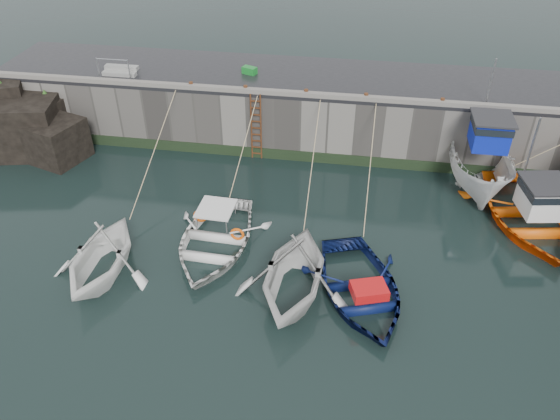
% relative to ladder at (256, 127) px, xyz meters
% --- Properties ---
extents(ground, '(120.00, 120.00, 0.00)m').
position_rel_ladder_xyz_m(ground, '(2.00, -9.91, -1.59)').
color(ground, black).
rests_on(ground, ground).
extents(quay_back, '(30.00, 5.00, 3.00)m').
position_rel_ladder_xyz_m(quay_back, '(2.00, 2.59, -0.09)').
color(quay_back, slate).
rests_on(quay_back, ground).
extents(road_back, '(30.00, 5.00, 0.16)m').
position_rel_ladder_xyz_m(road_back, '(2.00, 2.59, 1.49)').
color(road_back, black).
rests_on(road_back, quay_back).
extents(kerb_back, '(30.00, 0.30, 0.20)m').
position_rel_ladder_xyz_m(kerb_back, '(2.00, 0.24, 1.67)').
color(kerb_back, slate).
rests_on(kerb_back, road_back).
extents(algae_back, '(30.00, 0.08, 0.50)m').
position_rel_ladder_xyz_m(algae_back, '(2.00, 0.05, -1.34)').
color(algae_back, black).
rests_on(algae_back, ground).
extents(rock_outcrop, '(5.85, 4.24, 3.41)m').
position_rel_ladder_xyz_m(rock_outcrop, '(-10.92, -0.80, -0.33)').
color(rock_outcrop, black).
rests_on(rock_outcrop, ground).
extents(ladder, '(0.51, 0.08, 3.20)m').
position_rel_ladder_xyz_m(ladder, '(0.00, 0.00, 0.00)').
color(ladder, '#3F1E0F').
rests_on(ladder, ground).
extents(boat_near_white, '(3.74, 4.33, 2.27)m').
position_rel_ladder_xyz_m(boat_near_white, '(-3.76, -8.73, -1.59)').
color(boat_near_white, white).
rests_on(boat_near_white, ground).
extents(boat_near_white_rope, '(0.04, 6.83, 3.10)m').
position_rel_ladder_xyz_m(boat_near_white_rope, '(-3.76, -3.07, -1.59)').
color(boat_near_white_rope, tan).
rests_on(boat_near_white_rope, ground).
extents(boat_near_blue, '(4.03, 5.51, 1.11)m').
position_rel_ladder_xyz_m(boat_near_blue, '(-0.31, -6.68, -1.59)').
color(boat_near_blue, white).
rests_on(boat_near_blue, ground).
extents(boat_near_blue_rope, '(0.04, 4.99, 3.10)m').
position_rel_ladder_xyz_m(boat_near_blue_rope, '(-0.31, -2.05, -1.59)').
color(boat_near_blue_rope, tan).
rests_on(boat_near_blue_rope, ground).
extents(boat_near_blacktrim, '(4.40, 5.01, 2.52)m').
position_rel_ladder_xyz_m(boat_near_blacktrim, '(2.95, -8.70, -1.59)').
color(boat_near_blacktrim, silver).
rests_on(boat_near_blacktrim, ground).
extents(boat_near_blacktrim_rope, '(0.04, 6.80, 3.10)m').
position_rel_ladder_xyz_m(boat_near_blacktrim_rope, '(2.95, -3.06, -1.59)').
color(boat_near_blacktrim_rope, tan).
rests_on(boat_near_blacktrim_rope, ground).
extents(boat_near_navy, '(5.16, 6.09, 1.07)m').
position_rel_ladder_xyz_m(boat_near_navy, '(5.15, -8.38, -1.59)').
color(boat_near_navy, '#0A1544').
rests_on(boat_near_navy, ground).
extents(boat_near_navy_rope, '(0.04, 6.51, 3.10)m').
position_rel_ladder_xyz_m(boat_near_navy_rope, '(5.15, -2.90, -1.59)').
color(boat_near_navy_rope, tan).
rests_on(boat_near_navy_rope, ground).
extents(boat_far_white, '(2.45, 6.47, 5.50)m').
position_rel_ladder_xyz_m(boat_far_white, '(9.85, -0.61, -0.54)').
color(boat_far_white, white).
rests_on(boat_far_white, ground).
extents(boat_far_orange, '(5.44, 6.89, 4.29)m').
position_rel_ladder_xyz_m(boat_far_orange, '(11.51, -3.26, -1.18)').
color(boat_far_orange, '#FE660D').
rests_on(boat_far_orange, ground).
extents(fish_crate, '(0.76, 0.59, 0.32)m').
position_rel_ladder_xyz_m(fish_crate, '(-0.75, 2.40, 1.73)').
color(fish_crate, '#167A27').
rests_on(fish_crate, road_back).
extents(railing, '(1.60, 1.05, 1.00)m').
position_rel_ladder_xyz_m(railing, '(-6.75, 1.33, 1.77)').
color(railing, '#A5A8AD').
rests_on(railing, road_back).
extents(bollard_a, '(0.18, 0.18, 0.28)m').
position_rel_ladder_xyz_m(bollard_a, '(-3.00, 0.34, 1.71)').
color(bollard_a, '#3F1E0F').
rests_on(bollard_a, road_back).
extents(bollard_b, '(0.18, 0.18, 0.28)m').
position_rel_ladder_xyz_m(bollard_b, '(-0.50, 0.34, 1.71)').
color(bollard_b, '#3F1E0F').
rests_on(bollard_b, road_back).
extents(bollard_c, '(0.18, 0.18, 0.28)m').
position_rel_ladder_xyz_m(bollard_c, '(2.20, 0.34, 1.71)').
color(bollard_c, '#3F1E0F').
rests_on(bollard_c, road_back).
extents(bollard_d, '(0.18, 0.18, 0.28)m').
position_rel_ladder_xyz_m(bollard_d, '(4.80, 0.34, 1.71)').
color(bollard_d, '#3F1E0F').
rests_on(bollard_d, road_back).
extents(bollard_e, '(0.18, 0.18, 0.28)m').
position_rel_ladder_xyz_m(bollard_e, '(8.00, 0.34, 1.71)').
color(bollard_e, '#3F1E0F').
rests_on(bollard_e, road_back).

